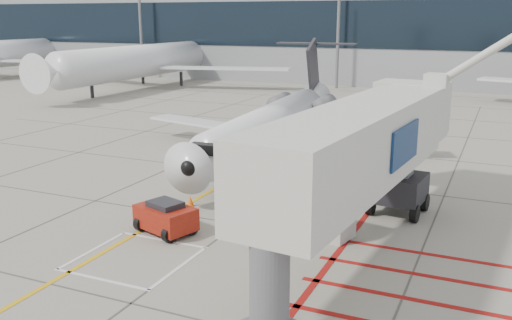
% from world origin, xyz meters
% --- Properties ---
extents(ground_plane, '(260.00, 260.00, 0.00)m').
position_xyz_m(ground_plane, '(0.00, 0.00, 0.00)').
color(ground_plane, gray).
rests_on(ground_plane, ground).
extents(regional_jet, '(23.35, 28.60, 7.14)m').
position_xyz_m(regional_jet, '(-3.46, 14.20, 3.57)').
color(regional_jet, white).
rests_on(regional_jet, ground_plane).
extents(jet_bridge, '(11.12, 20.35, 7.82)m').
position_xyz_m(jet_bridge, '(5.66, 2.34, 3.91)').
color(jet_bridge, silver).
rests_on(jet_bridge, ground_plane).
extents(pushback_tug, '(2.93, 2.33, 1.49)m').
position_xyz_m(pushback_tug, '(-2.37, 1.80, 0.75)').
color(pushback_tug, maroon).
rests_on(pushback_tug, ground_plane).
extents(baggage_cart, '(2.30, 1.85, 1.26)m').
position_xyz_m(baggage_cart, '(-1.51, 7.85, 0.63)').
color(baggage_cart, slate).
rests_on(baggage_cart, ground_plane).
extents(ground_power_unit, '(2.70, 1.91, 1.95)m').
position_xyz_m(ground_power_unit, '(3.86, 4.25, 0.97)').
color(ground_power_unit, '#B8B4AF').
rests_on(ground_power_unit, ground_plane).
extents(cone_nose, '(0.36, 0.36, 0.50)m').
position_xyz_m(cone_nose, '(-3.22, 5.29, 0.25)').
color(cone_nose, '#FF630D').
rests_on(cone_nose, ground_plane).
extents(cone_side, '(0.31, 0.31, 0.43)m').
position_xyz_m(cone_side, '(3.02, 4.60, 0.22)').
color(cone_side, orange).
rests_on(cone_side, ground_plane).
extents(terminal_building, '(180.00, 28.00, 14.00)m').
position_xyz_m(terminal_building, '(10.00, 70.00, 7.00)').
color(terminal_building, gray).
rests_on(terminal_building, ground_plane).
extents(terminal_glass_band, '(180.00, 0.10, 6.00)m').
position_xyz_m(terminal_glass_band, '(10.00, 55.95, 8.00)').
color(terminal_glass_band, black).
rests_on(terminal_glass_band, ground_plane).
extents(bg_aircraft_b, '(36.78, 40.87, 12.26)m').
position_xyz_m(bg_aircraft_b, '(-32.76, 46.00, 6.13)').
color(bg_aircraft_b, silver).
rests_on(bg_aircraft_b, ground_plane).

